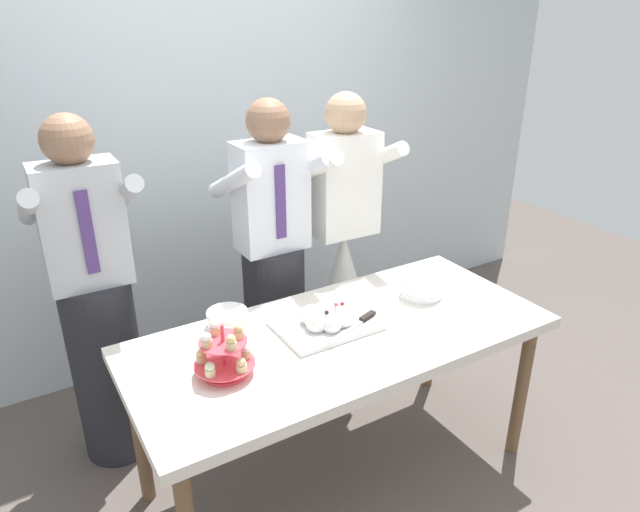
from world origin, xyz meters
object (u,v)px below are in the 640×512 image
object	(u,v)px
dessert_table	(342,347)
person_bride	(343,289)
main_cake_tray	(326,319)
cupcake_stand	(224,355)
plate_stack	(421,286)
person_groom	(274,278)
round_cake	(228,321)
person_guest	(99,317)

from	to	relation	value
dessert_table	person_bride	bearing A→B (deg)	56.37
dessert_table	main_cake_tray	distance (m)	0.14
cupcake_stand	plate_stack	xyz separation A→B (m)	(1.04, 0.11, -0.03)
person_groom	plate_stack	bearing A→B (deg)	-49.82
round_cake	person_groom	xyz separation A→B (m)	(0.41, 0.39, -0.07)
cupcake_stand	plate_stack	distance (m)	1.05
dessert_table	person_groom	xyz separation A→B (m)	(0.01, 0.67, 0.05)
person_groom	person_guest	bearing A→B (deg)	176.24
plate_stack	person_bride	bearing A→B (deg)	97.17
main_cake_tray	person_bride	xyz separation A→B (m)	(0.47, 0.58, -0.23)
main_cake_tray	person_guest	distance (m)	1.04
plate_stack	person_groom	xyz separation A→B (m)	(-0.49, 0.58, -0.08)
round_cake	person_guest	world-z (taller)	person_guest
cupcake_stand	main_cake_tray	world-z (taller)	cupcake_stand
main_cake_tray	person_groom	world-z (taller)	person_groom
plate_stack	round_cake	xyz separation A→B (m)	(-0.90, 0.19, -0.01)
cupcake_stand	person_guest	xyz separation A→B (m)	(-0.31, 0.75, -0.11)
cupcake_stand	round_cake	bearing A→B (deg)	65.74
dessert_table	person_groom	size ratio (longest dim) A/B	1.08
dessert_table	person_guest	bearing A→B (deg)	139.55
main_cake_tray	person_guest	size ratio (longest dim) A/B	0.26
cupcake_stand	person_bride	world-z (taller)	person_bride
dessert_table	person_guest	distance (m)	1.12
dessert_table	plate_stack	distance (m)	0.53
round_cake	dessert_table	bearing A→B (deg)	-35.06
dessert_table	round_cake	world-z (taller)	round_cake
main_cake_tray	person_bride	world-z (taller)	person_bride
round_cake	person_guest	distance (m)	0.63
round_cake	person_bride	world-z (taller)	person_bride
dessert_table	person_groom	bearing A→B (deg)	88.80
dessert_table	main_cake_tray	size ratio (longest dim) A/B	4.20
round_cake	person_groom	bearing A→B (deg)	43.07
plate_stack	person_bride	distance (m)	0.62
main_cake_tray	round_cake	bearing A→B (deg)	149.52
plate_stack	round_cake	world-z (taller)	plate_stack
round_cake	person_bride	xyz separation A→B (m)	(0.83, 0.37, -0.23)
plate_stack	person_guest	distance (m)	1.50
dessert_table	round_cake	bearing A→B (deg)	144.94
dessert_table	plate_stack	size ratio (longest dim) A/B	8.90
person_groom	dessert_table	bearing A→B (deg)	-91.20
plate_stack	cupcake_stand	bearing A→B (deg)	-174.02
cupcake_stand	person_groom	distance (m)	0.89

